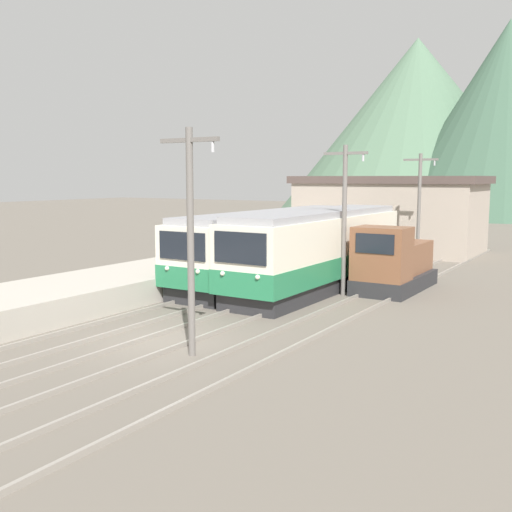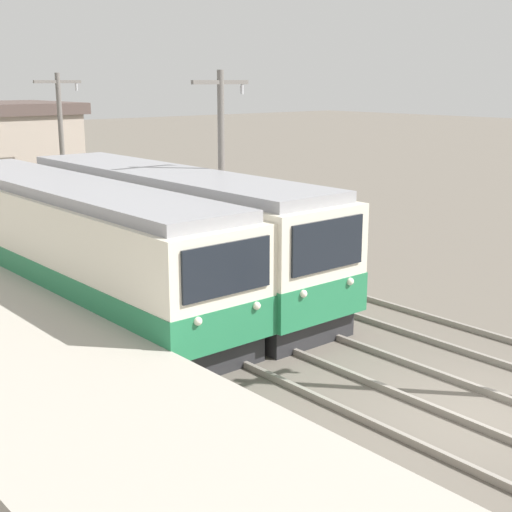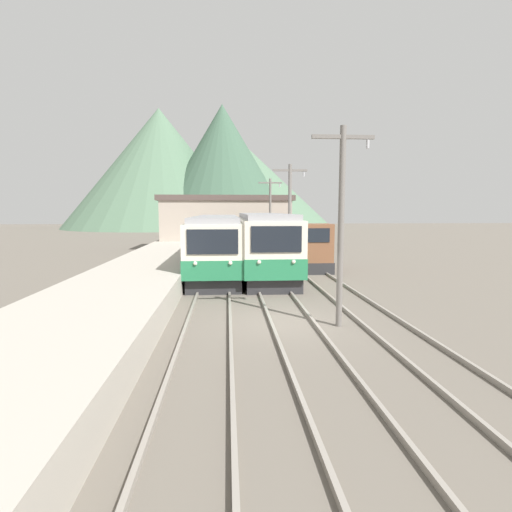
{
  "view_description": "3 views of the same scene",
  "coord_description": "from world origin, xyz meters",
  "px_view_note": "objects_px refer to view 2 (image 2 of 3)",
  "views": [
    {
      "loc": [
        12.17,
        -13.75,
        5.08
      ],
      "look_at": [
        -0.48,
        6.35,
        1.96
      ],
      "focal_mm": 42.0,
      "sensor_mm": 36.0,
      "label": 1
    },
    {
      "loc": [
        -11.23,
        -6.7,
        6.16
      ],
      "look_at": [
        0.83,
        7.42,
        1.57
      ],
      "focal_mm": 50.0,
      "sensor_mm": 36.0,
      "label": 2
    },
    {
      "loc": [
        -1.97,
        -13.21,
        3.82
      ],
      "look_at": [
        -0.51,
        6.85,
        1.5
      ],
      "focal_mm": 28.0,
      "sensor_mm": 36.0,
      "label": 3
    }
  ],
  "objects_px": {
    "commuter_train_left": "(71,248)",
    "catenary_mast_far": "(62,147)",
    "catenary_mast_mid": "(222,171)",
    "commuter_train_center": "(169,236)",
    "shunting_locomotive": "(219,230)"
  },
  "relations": [
    {
      "from": "catenary_mast_mid",
      "to": "catenary_mast_far",
      "type": "relative_size",
      "value": 1.0
    },
    {
      "from": "commuter_train_left",
      "to": "commuter_train_center",
      "type": "xyz_separation_m",
      "value": [
        2.8,
        -0.74,
        0.06
      ]
    },
    {
      "from": "commuter_train_center",
      "to": "commuter_train_left",
      "type": "bearing_deg",
      "value": 165.25
    },
    {
      "from": "commuter_train_left",
      "to": "shunting_locomotive",
      "type": "relative_size",
      "value": 2.66
    },
    {
      "from": "catenary_mast_far",
      "to": "catenary_mast_mid",
      "type": "bearing_deg",
      "value": -90.0
    },
    {
      "from": "commuter_train_left",
      "to": "catenary_mast_mid",
      "type": "distance_m",
      "value": 4.91
    },
    {
      "from": "commuter_train_left",
      "to": "catenary_mast_mid",
      "type": "bearing_deg",
      "value": -17.65
    },
    {
      "from": "commuter_train_center",
      "to": "catenary_mast_mid",
      "type": "relative_size",
      "value": 2.02
    },
    {
      "from": "commuter_train_left",
      "to": "catenary_mast_far",
      "type": "bearing_deg",
      "value": 64.96
    },
    {
      "from": "commuter_train_center",
      "to": "shunting_locomotive",
      "type": "distance_m",
      "value": 3.39
    },
    {
      "from": "commuter_train_center",
      "to": "shunting_locomotive",
      "type": "bearing_deg",
      "value": 26.54
    },
    {
      "from": "commuter_train_left",
      "to": "shunting_locomotive",
      "type": "height_order",
      "value": "commuter_train_left"
    },
    {
      "from": "commuter_train_left",
      "to": "shunting_locomotive",
      "type": "distance_m",
      "value": 5.86
    },
    {
      "from": "commuter_train_center",
      "to": "catenary_mast_far",
      "type": "bearing_deg",
      "value": 81.39
    },
    {
      "from": "commuter_train_center",
      "to": "catenary_mast_far",
      "type": "distance_m",
      "value": 10.24
    }
  ]
}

